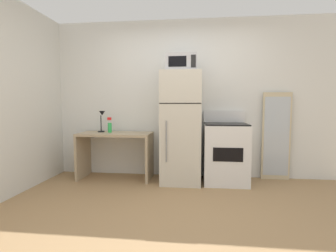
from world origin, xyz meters
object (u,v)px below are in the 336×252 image
object	(u,v)px
microwave	(182,63)
leaning_mirror	(276,136)
spray_bottle	(110,126)
refrigerator	(181,128)
desk	(116,147)
desk_lamp	(102,118)
oven_range	(225,153)

from	to	relation	value
microwave	leaning_mirror	distance (m)	1.90
spray_bottle	refrigerator	world-z (taller)	refrigerator
desk	desk_lamp	xyz separation A→B (m)	(-0.25, 0.07, 0.47)
desk_lamp	refrigerator	bearing A→B (deg)	-5.32
refrigerator	leaning_mirror	xyz separation A→B (m)	(1.50, 0.28, -0.15)
desk	refrigerator	world-z (taller)	refrigerator
desk_lamp	spray_bottle	bearing A→B (deg)	-13.91
spray_bottle	leaning_mirror	world-z (taller)	leaning_mirror
desk	desk_lamp	bearing A→B (deg)	163.87
desk_lamp	spray_bottle	xyz separation A→B (m)	(0.15, -0.04, -0.14)
desk	leaning_mirror	world-z (taller)	leaning_mirror
desk_lamp	spray_bottle	world-z (taller)	desk_lamp
leaning_mirror	desk_lamp	bearing A→B (deg)	-176.86
spray_bottle	refrigerator	bearing A→B (deg)	-4.24
desk	oven_range	size ratio (longest dim) A/B	1.06
leaning_mirror	microwave	bearing A→B (deg)	-168.72
refrigerator	oven_range	bearing A→B (deg)	1.99
microwave	spray_bottle	bearing A→B (deg)	174.74
microwave	oven_range	world-z (taller)	microwave
desk_lamp	microwave	size ratio (longest dim) A/B	0.77
desk	spray_bottle	bearing A→B (deg)	160.90
spray_bottle	oven_range	xyz separation A→B (m)	(1.86, -0.06, -0.38)
microwave	desk	bearing A→B (deg)	176.17
microwave	leaning_mirror	bearing A→B (deg)	11.28
spray_bottle	refrigerator	distance (m)	1.18
microwave	oven_range	xyz separation A→B (m)	(0.68, 0.04, -1.36)
microwave	oven_range	bearing A→B (deg)	3.76
desk_lamp	refrigerator	xyz separation A→B (m)	(1.33, -0.12, -0.14)
desk_lamp	leaning_mirror	xyz separation A→B (m)	(2.83, 0.16, -0.29)
desk	refrigerator	size ratio (longest dim) A/B	0.68
refrigerator	microwave	size ratio (longest dim) A/B	3.69
desk_lamp	refrigerator	size ratio (longest dim) A/B	0.21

